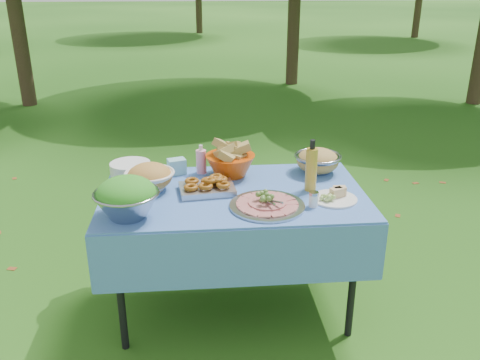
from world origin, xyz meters
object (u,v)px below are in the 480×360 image
(picnic_table, at_px, (234,252))
(bread_bowl, at_px, (230,160))
(pasta_bowl_steel, at_px, (318,160))
(oil_bottle, at_px, (311,165))
(charcuterie_platter, at_px, (267,199))
(plate_stack, at_px, (131,170))
(salad_bowl, at_px, (127,197))

(picnic_table, relative_size, bread_bowl, 4.91)
(pasta_bowl_steel, height_order, oil_bottle, oil_bottle)
(pasta_bowl_steel, xyz_separation_m, oil_bottle, (-0.10, -0.28, 0.07))
(charcuterie_platter, bearing_deg, pasta_bowl_steel, 51.96)
(plate_stack, height_order, oil_bottle, oil_bottle)
(picnic_table, distance_m, pasta_bowl_steel, 0.76)
(charcuterie_platter, bearing_deg, bread_bowl, 108.74)
(picnic_table, distance_m, plate_stack, 0.79)
(plate_stack, bearing_deg, oil_bottle, -16.08)
(oil_bottle, bearing_deg, charcuterie_platter, -143.18)
(charcuterie_platter, bearing_deg, picnic_table, 128.26)
(bread_bowl, height_order, charcuterie_platter, bread_bowl)
(plate_stack, relative_size, pasta_bowl_steel, 0.86)
(salad_bowl, xyz_separation_m, charcuterie_platter, (0.71, 0.05, -0.06))
(bread_bowl, relative_size, oil_bottle, 1.01)
(pasta_bowl_steel, distance_m, charcuterie_platter, 0.61)
(pasta_bowl_steel, relative_size, oil_bottle, 0.95)
(pasta_bowl_steel, relative_size, charcuterie_platter, 0.71)
(plate_stack, height_order, bread_bowl, bread_bowl)
(plate_stack, bearing_deg, salad_bowl, -85.14)
(bread_bowl, bearing_deg, picnic_table, -90.07)
(picnic_table, distance_m, oil_bottle, 0.68)
(bread_bowl, bearing_deg, charcuterie_platter, -71.26)
(bread_bowl, distance_m, oil_bottle, 0.51)
(salad_bowl, bearing_deg, charcuterie_platter, 4.41)
(pasta_bowl_steel, bearing_deg, bread_bowl, -178.75)
(bread_bowl, xyz_separation_m, charcuterie_platter, (0.16, -0.47, -0.05))
(salad_bowl, relative_size, oil_bottle, 1.10)
(bread_bowl, bearing_deg, pasta_bowl_steel, 1.25)
(picnic_table, xyz_separation_m, oil_bottle, (0.43, 0.00, 0.53))
(pasta_bowl_steel, xyz_separation_m, charcuterie_platter, (-0.38, -0.48, -0.03))
(salad_bowl, relative_size, charcuterie_platter, 0.82)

